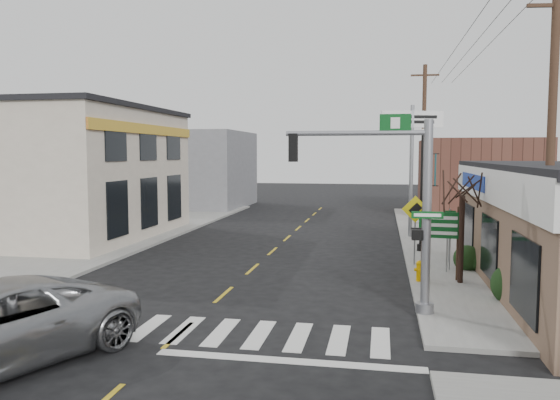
% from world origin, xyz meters
% --- Properties ---
extents(ground, '(140.00, 140.00, 0.00)m').
position_xyz_m(ground, '(0.00, 0.00, 0.00)').
color(ground, black).
rests_on(ground, ground).
extents(sidewalk_right, '(6.00, 38.00, 0.13)m').
position_xyz_m(sidewalk_right, '(9.00, 13.00, 0.07)').
color(sidewalk_right, gray).
rests_on(sidewalk_right, ground).
extents(sidewalk_left, '(6.00, 38.00, 0.13)m').
position_xyz_m(sidewalk_left, '(-9.00, 13.00, 0.07)').
color(sidewalk_left, gray).
rests_on(sidewalk_left, ground).
extents(center_line, '(0.12, 56.00, 0.01)m').
position_xyz_m(center_line, '(0.00, 8.00, 0.01)').
color(center_line, gold).
rests_on(center_line, ground).
extents(crosswalk, '(11.00, 2.20, 0.01)m').
position_xyz_m(crosswalk, '(0.00, 0.40, 0.01)').
color(crosswalk, silver).
rests_on(crosswalk, ground).
extents(left_building, '(12.00, 12.00, 6.80)m').
position_xyz_m(left_building, '(-13.00, 14.00, 3.40)').
color(left_building, beige).
rests_on(left_building, ground).
extents(bldg_distant_right, '(8.00, 10.00, 5.60)m').
position_xyz_m(bldg_distant_right, '(12.00, 30.00, 2.80)').
color(bldg_distant_right, brown).
rests_on(bldg_distant_right, ground).
extents(bldg_distant_left, '(9.00, 10.00, 6.40)m').
position_xyz_m(bldg_distant_left, '(-11.00, 32.00, 3.20)').
color(bldg_distant_left, slate).
rests_on(bldg_distant_left, ground).
extents(traffic_signal_pole, '(4.34, 0.36, 5.50)m').
position_xyz_m(traffic_signal_pole, '(5.55, 2.68, 3.41)').
color(traffic_signal_pole, gray).
rests_on(traffic_signal_pole, sidewalk_right).
extents(guide_sign, '(1.47, 0.13, 2.58)m').
position_xyz_m(guide_sign, '(7.02, 6.90, 1.81)').
color(guide_sign, '#493122').
rests_on(guide_sign, sidewalk_right).
extents(fire_hydrant, '(0.23, 0.23, 0.73)m').
position_xyz_m(fire_hydrant, '(6.30, 6.52, 0.53)').
color(fire_hydrant, '#D59800').
rests_on(fire_hydrant, sidewalk_right).
extents(ped_crossing_sign, '(1.07, 0.08, 2.76)m').
position_xyz_m(ped_crossing_sign, '(6.30, 9.43, 2.02)').
color(ped_crossing_sign, gray).
rests_on(ped_crossing_sign, sidewalk_right).
extents(lamp_post, '(0.72, 0.56, 5.53)m').
position_xyz_m(lamp_post, '(6.82, 12.65, 3.34)').
color(lamp_post, black).
rests_on(lamp_post, sidewalk_right).
extents(dance_center_sign, '(3.28, 0.20, 6.96)m').
position_xyz_m(dance_center_sign, '(6.50, 17.01, 5.36)').
color(dance_center_sign, gray).
rests_on(dance_center_sign, sidewalk_right).
extents(bare_tree, '(2.23, 2.23, 4.47)m').
position_xyz_m(bare_tree, '(7.67, 6.58, 3.64)').
color(bare_tree, black).
rests_on(bare_tree, sidewalk_right).
extents(shrub_front, '(1.27, 1.27, 0.95)m').
position_xyz_m(shrub_front, '(8.89, 4.47, 0.61)').
color(shrub_front, '#173D15').
rests_on(shrub_front, sidewalk_right).
extents(shrub_back, '(1.04, 1.04, 0.78)m').
position_xyz_m(shrub_back, '(8.24, 8.99, 0.52)').
color(shrub_back, '#1A3216').
rests_on(shrub_back, sidewalk_right).
extents(utility_pole_near, '(1.56, 0.23, 8.96)m').
position_xyz_m(utility_pole_near, '(9.50, 3.39, 4.72)').
color(utility_pole_near, '#4C3322').
rests_on(utility_pole_near, sidewalk_right).
extents(utility_pole_far, '(1.72, 0.26, 9.90)m').
position_xyz_m(utility_pole_far, '(7.50, 22.62, 5.21)').
color(utility_pole_far, '#49311D').
rests_on(utility_pole_far, sidewalk_right).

